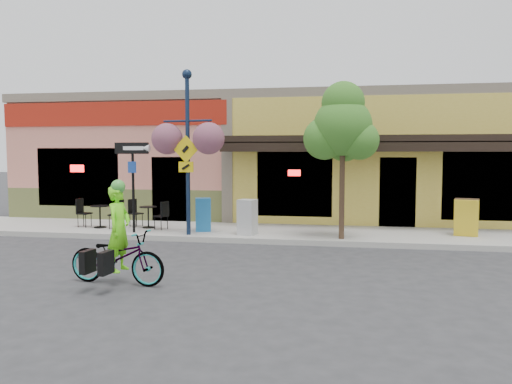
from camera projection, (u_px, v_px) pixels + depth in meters
ground at (235, 247)px, 12.91m from camera, size 90.00×90.00×0.00m
sidewalk at (249, 232)px, 14.87m from camera, size 24.00×3.00×0.15m
curb at (239, 241)px, 13.44m from camera, size 24.00×0.12×0.15m
building at (275, 157)px, 20.10m from camera, size 18.20×8.20×4.50m
bicycle at (117, 257)px, 9.24m from camera, size 1.98×0.86×1.01m
cyclist_rider at (119, 242)px, 9.20m from camera, size 0.44×0.61×1.59m
lamp_post at (188, 153)px, 13.79m from camera, size 1.53×0.79×4.58m
one_way_sign at (133, 188)px, 14.26m from camera, size 1.00×0.29×2.58m
cafe_set_left at (100, 213)px, 15.22m from camera, size 1.56×0.92×0.89m
cafe_set_right at (148, 214)px, 15.20m from camera, size 1.59×1.23×0.86m
newspaper_box_blue at (203, 215)px, 14.57m from camera, size 0.53×0.50×0.97m
newspaper_box_grey at (247, 217)px, 13.91m from camera, size 0.55×0.52×0.99m
street_tree at (342, 160)px, 13.13m from camera, size 1.85×1.85×4.20m
sandwich_board at (466, 218)px, 13.52m from camera, size 0.72×0.60×1.04m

